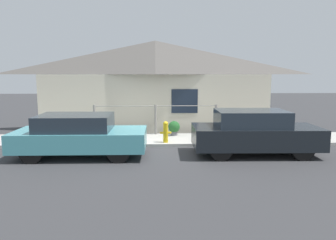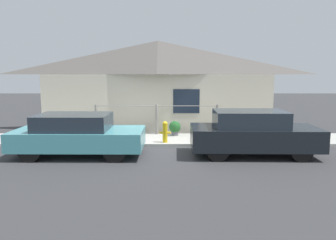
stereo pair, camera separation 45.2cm
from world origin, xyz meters
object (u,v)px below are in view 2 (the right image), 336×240
at_px(car_left, 79,134).
at_px(fire_hydrant, 166,131).
at_px(car_right, 254,133).
at_px(potted_plant_near_hydrant, 175,128).

bearing_deg(car_left, fire_hydrant, 28.32).
relative_size(car_right, potted_plant_near_hydrant, 6.85).
xyz_separation_m(car_right, potted_plant_near_hydrant, (-2.33, 2.70, -0.28)).
height_order(car_left, fire_hydrant, car_left).
relative_size(fire_hydrant, potted_plant_near_hydrant, 1.32).
relative_size(car_left, potted_plant_near_hydrant, 6.95).
distance_m(car_left, fire_hydrant, 3.01).
xyz_separation_m(car_left, car_right, (5.36, 0.00, 0.04)).
distance_m(car_left, potted_plant_near_hydrant, 4.06).
height_order(fire_hydrant, potted_plant_near_hydrant, fire_hydrant).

